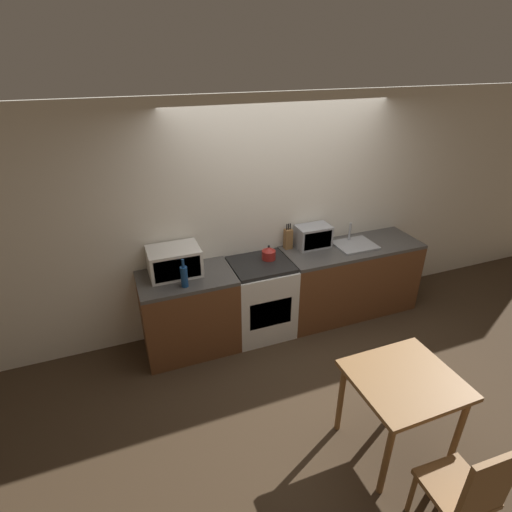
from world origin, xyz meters
TOP-DOWN VIEW (x-y plane):
  - ground_plane at (0.00, 0.00)m, footprint 16.00×16.00m
  - wall_back at (0.00, 1.01)m, footprint 10.00×0.06m
  - counter_left_run at (-1.17, 0.67)m, footprint 0.98×0.62m
  - counter_right_run at (0.83, 0.67)m, footprint 1.68×0.62m
  - stove_range at (-0.35, 0.67)m, footprint 0.67×0.62m
  - kettle at (-0.23, 0.73)m, footprint 0.15×0.15m
  - microwave at (-1.26, 0.77)m, footprint 0.52×0.37m
  - bottle at (-1.22, 0.49)m, footprint 0.07×0.07m
  - knife_block at (0.08, 0.90)m, footprint 0.09×0.08m
  - toaster_oven at (0.37, 0.84)m, footprint 0.40×0.25m
  - sink_basin at (0.85, 0.68)m, footprint 0.46×0.38m
  - dining_table at (0.11, -1.17)m, footprint 0.79×0.73m
  - dining_chair at (0.03, -1.91)m, footprint 0.41×0.41m

SIDE VIEW (x-z plane):
  - ground_plane at x=0.00m, z-range 0.00..0.00m
  - stove_range at x=-0.35m, z-range 0.00..0.90m
  - counter_right_run at x=0.83m, z-range 0.00..0.90m
  - counter_left_run at x=-1.17m, z-range 0.00..0.90m
  - dining_chair at x=0.03m, z-range 0.04..0.98m
  - dining_table at x=0.11m, z-range 0.27..1.01m
  - sink_basin at x=0.85m, z-range 0.80..1.04m
  - kettle at x=-0.23m, z-range 0.89..1.06m
  - bottle at x=-1.22m, z-range 0.87..1.16m
  - knife_block at x=0.08m, z-range 0.87..1.18m
  - toaster_oven at x=0.37m, z-range 0.90..1.16m
  - microwave at x=-1.26m, z-range 0.90..1.19m
  - wall_back at x=0.00m, z-range 0.00..2.60m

